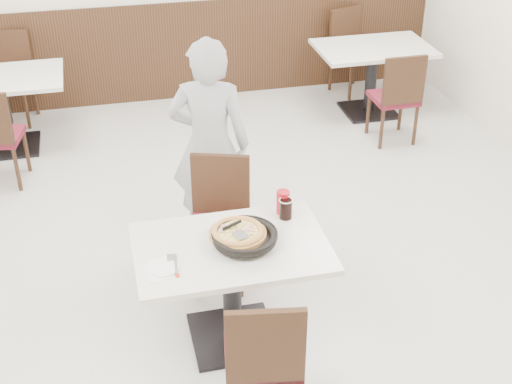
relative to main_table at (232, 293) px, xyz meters
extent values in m
plane|color=#B7B6B1|center=(0.22, 0.62, -0.38)|extent=(7.00, 7.00, 0.00)
cube|color=black|center=(0.22, 4.10, 0.18)|extent=(5.90, 0.03, 1.10)
cylinder|color=black|center=(0.05, -0.02, 0.39)|extent=(0.13, 0.13, 0.04)
cylinder|color=black|center=(0.08, -0.01, 0.42)|extent=(0.44, 0.44, 0.01)
cylinder|color=tan|center=(0.05, 0.03, 0.44)|extent=(0.40, 0.40, 0.02)
cube|color=silver|center=(0.05, -0.03, 0.47)|extent=(0.10, 0.11, 0.00)
cube|color=white|center=(-0.46, -0.16, 0.38)|extent=(0.20, 0.20, 0.00)
cylinder|color=white|center=(-0.43, -0.13, 0.38)|extent=(0.21, 0.21, 0.01)
cube|color=silver|center=(-0.36, -0.14, 0.39)|extent=(0.03, 0.18, 0.00)
cylinder|color=black|center=(0.41, 0.23, 0.44)|extent=(0.09, 0.09, 0.13)
cylinder|color=red|center=(0.41, 0.30, 0.45)|extent=(0.10, 0.10, 0.16)
imported|color=#A7A8AD|center=(0.08, 1.19, 0.47)|extent=(0.71, 0.57, 1.68)
camera|label=1|loc=(-0.68, -3.53, 2.91)|focal=50.00mm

